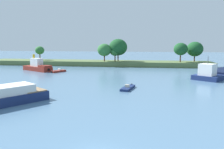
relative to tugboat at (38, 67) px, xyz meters
The scene contains 4 objects.
treeline_island 28.30m from the tugboat, 43.75° to the left, with size 86.86×10.52×10.29m.
tugboat is the anchor object (origin of this frame).
fishing_skiff 39.45m from the tugboat, 38.58° to the right, with size 2.67×5.82×0.96m.
small_motorboat 8.13m from the tugboat, 15.96° to the right, with size 3.81×4.92×1.05m.
Camera 1 is at (3.72, -16.35, 9.16)m, focal length 36.97 mm.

